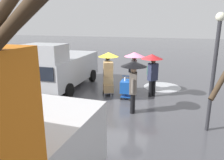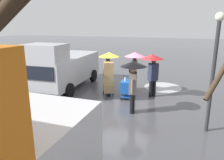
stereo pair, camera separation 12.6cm
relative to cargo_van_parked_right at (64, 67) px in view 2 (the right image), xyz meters
name	(u,v)px [view 2 (the right image)]	position (x,y,z in m)	size (l,w,h in m)	color
ground_plane	(123,97)	(-3.51, 0.47, -1.18)	(90.00, 90.00, 0.00)	#4C4C51
slush_patch_under_van	(163,87)	(-5.21, -1.92, -1.18)	(2.08, 2.08, 0.01)	silver
cargo_van_parked_right	(64,67)	(0.00, 0.00, 0.00)	(2.32, 5.40, 2.60)	#B7BABF
shopping_cart_vendor	(127,87)	(-3.72, 0.54, -0.61)	(0.62, 0.86, 1.04)	#1951B2
hand_dolly_boxes	(109,79)	(-2.78, 0.48, -0.29)	(0.74, 0.84, 1.71)	#515156
pedestrian_pink_side	(109,62)	(-2.57, -0.10, 0.41)	(1.04, 1.04, 2.15)	black
pedestrian_black_side	(134,63)	(-3.82, -0.58, 0.39)	(1.04, 1.04, 2.15)	black
pedestrian_white_side	(133,74)	(-4.36, 2.07, 0.41)	(1.04, 1.04, 2.15)	black
pedestrian_far_side	(153,65)	(-4.81, -0.09, 0.39)	(1.04, 1.04, 2.15)	black
street_lamp	(214,62)	(-7.12, 2.84, 1.19)	(0.28, 0.28, 3.86)	#2D2D33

